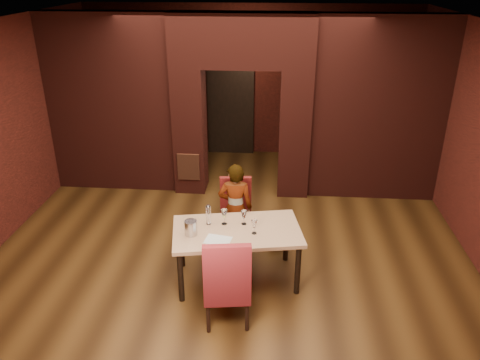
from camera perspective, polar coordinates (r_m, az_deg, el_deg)
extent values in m
plane|color=#4C2F13|center=(7.18, -1.07, -8.05)|extent=(8.00, 8.00, 0.00)
cube|color=silver|center=(6.08, -1.32, 18.21)|extent=(7.00, 8.00, 0.04)
cube|color=maroon|center=(10.28, 1.14, 11.87)|extent=(7.00, 0.04, 3.20)
cube|color=maroon|center=(8.61, -6.13, 6.04)|extent=(0.55, 0.55, 2.30)
cube|color=maroon|center=(8.47, 6.68, 5.69)|extent=(0.55, 0.55, 2.30)
cube|color=maroon|center=(8.11, 0.24, 16.66)|extent=(2.45, 0.55, 0.90)
cube|color=maroon|center=(8.85, -15.39, 8.86)|extent=(2.28, 0.35, 3.20)
cube|color=maroon|center=(8.50, 16.47, 8.10)|extent=(2.28, 0.35, 3.20)
cube|color=brown|center=(8.55, -6.30, 1.59)|extent=(0.40, 0.03, 0.50)
cube|color=black|center=(10.40, -1.14, 8.88)|extent=(0.90, 0.08, 2.10)
cube|color=black|center=(10.36, -1.16, 8.82)|extent=(1.02, 0.04, 2.22)
cube|color=tan|center=(6.30, -0.37, -9.08)|extent=(1.79, 1.21, 0.77)
cube|color=maroon|center=(6.97, -0.50, -4.22)|extent=(0.52, 0.52, 1.04)
cube|color=maroon|center=(5.54, -1.63, -11.86)|extent=(0.60, 0.60, 1.17)
imported|color=white|center=(6.79, -0.57, -3.40)|extent=(0.51, 0.35, 1.37)
cube|color=silver|center=(5.87, -2.70, -7.33)|extent=(0.36, 0.29, 0.00)
cylinder|color=#AEAEB5|center=(5.97, -6.00, -5.82)|extent=(0.16, 0.16, 0.20)
cylinder|color=white|center=(6.16, -3.87, -4.22)|extent=(0.07, 0.07, 0.28)
imported|color=#2A6B1E|center=(7.09, 4.33, -6.64)|extent=(0.44, 0.40, 0.42)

